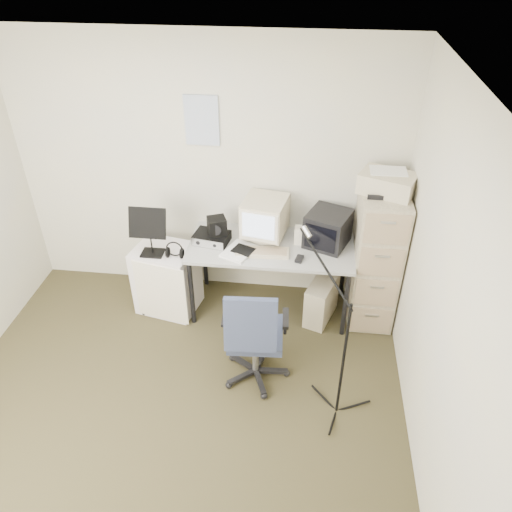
# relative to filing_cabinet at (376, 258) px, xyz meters

# --- Properties ---
(floor) EXTENTS (3.60, 3.60, 0.01)m
(floor) POSITION_rel_filing_cabinet_xyz_m (-1.58, -1.48, -0.66)
(floor) COLOR #36321F
(floor) RESTS_ON ground
(ceiling) EXTENTS (3.60, 3.60, 0.01)m
(ceiling) POSITION_rel_filing_cabinet_xyz_m (-1.58, -1.48, 1.85)
(ceiling) COLOR white
(ceiling) RESTS_ON ground
(wall_back) EXTENTS (3.60, 0.02, 2.50)m
(wall_back) POSITION_rel_filing_cabinet_xyz_m (-1.58, 0.32, 0.60)
(wall_back) COLOR beige
(wall_back) RESTS_ON ground
(wall_right) EXTENTS (0.02, 3.60, 2.50)m
(wall_right) POSITION_rel_filing_cabinet_xyz_m (0.22, -1.48, 0.60)
(wall_right) COLOR beige
(wall_right) RESTS_ON ground
(wall_calendar) EXTENTS (0.30, 0.02, 0.44)m
(wall_calendar) POSITION_rel_filing_cabinet_xyz_m (-1.60, 0.31, 1.10)
(wall_calendar) COLOR white
(wall_calendar) RESTS_ON wall_back
(filing_cabinet) EXTENTS (0.40, 0.60, 1.30)m
(filing_cabinet) POSITION_rel_filing_cabinet_xyz_m (0.00, 0.00, 0.00)
(filing_cabinet) COLOR beige
(filing_cabinet) RESTS_ON floor
(printer) EXTENTS (0.52, 0.44, 0.17)m
(printer) POSITION_rel_filing_cabinet_xyz_m (0.00, 0.02, 0.74)
(printer) COLOR beige
(printer) RESTS_ON filing_cabinet
(desk) EXTENTS (1.50, 0.70, 0.73)m
(desk) POSITION_rel_filing_cabinet_xyz_m (-0.95, -0.03, -0.29)
(desk) COLOR #A0A098
(desk) RESTS_ON floor
(crt_monitor) EXTENTS (0.43, 0.45, 0.41)m
(crt_monitor) POSITION_rel_filing_cabinet_xyz_m (-1.02, 0.08, 0.28)
(crt_monitor) COLOR beige
(crt_monitor) RESTS_ON desk
(crt_tv) EXTENTS (0.46, 0.47, 0.32)m
(crt_tv) POSITION_rel_filing_cabinet_xyz_m (-0.45, 0.07, 0.24)
(crt_tv) COLOR black
(crt_tv) RESTS_ON desk
(desk_speaker) EXTENTS (0.09, 0.09, 0.17)m
(desk_speaker) POSITION_rel_filing_cabinet_xyz_m (-0.70, 0.04, 0.16)
(desk_speaker) COLOR beige
(desk_speaker) RESTS_ON desk
(keyboard) EXTENTS (0.48, 0.18, 0.03)m
(keyboard) POSITION_rel_filing_cabinet_xyz_m (-1.02, -0.17, 0.09)
(keyboard) COLOR beige
(keyboard) RESTS_ON desk
(mouse) EXTENTS (0.08, 0.11, 0.03)m
(mouse) POSITION_rel_filing_cabinet_xyz_m (-0.68, -0.24, 0.09)
(mouse) COLOR black
(mouse) RESTS_ON desk
(radio_receiver) EXTENTS (0.35, 0.27, 0.09)m
(radio_receiver) POSITION_rel_filing_cabinet_xyz_m (-1.50, -0.03, 0.12)
(radio_receiver) COLOR black
(radio_receiver) RESTS_ON desk
(radio_speaker) EXTENTS (0.20, 0.20, 0.16)m
(radio_speaker) POSITION_rel_filing_cabinet_xyz_m (-1.45, -0.02, 0.25)
(radio_speaker) COLOR black
(radio_speaker) RESTS_ON radio_receiver
(papers) EXTENTS (0.33, 0.38, 0.02)m
(papers) POSITION_rel_filing_cabinet_xyz_m (-1.22, -0.17, 0.09)
(papers) COLOR white
(papers) RESTS_ON desk
(pc_tower) EXTENTS (0.33, 0.48, 0.41)m
(pc_tower) POSITION_rel_filing_cabinet_xyz_m (-0.45, -0.12, -0.44)
(pc_tower) COLOR beige
(pc_tower) RESTS_ON floor
(office_chair) EXTENTS (0.59, 0.59, 0.97)m
(office_chair) POSITION_rel_filing_cabinet_xyz_m (-0.99, -0.92, -0.16)
(office_chair) COLOR #333B54
(office_chair) RESTS_ON floor
(side_cart) EXTENTS (0.62, 0.54, 0.67)m
(side_cart) POSITION_rel_filing_cabinet_xyz_m (-1.94, -0.13, -0.31)
(side_cart) COLOR silver
(side_cart) RESTS_ON floor
(music_stand) EXTENTS (0.35, 0.21, 0.48)m
(music_stand) POSITION_rel_filing_cabinet_xyz_m (-2.01, -0.20, 0.26)
(music_stand) COLOR black
(music_stand) RESTS_ON side_cart
(headphones) EXTENTS (0.21, 0.21, 0.03)m
(headphones) POSITION_rel_filing_cabinet_xyz_m (-1.80, -0.23, 0.08)
(headphones) COLOR black
(headphones) RESTS_ON side_cart
(mic_stand) EXTENTS (0.03, 0.03, 1.42)m
(mic_stand) POSITION_rel_filing_cabinet_xyz_m (-0.31, -1.21, 0.06)
(mic_stand) COLOR black
(mic_stand) RESTS_ON floor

